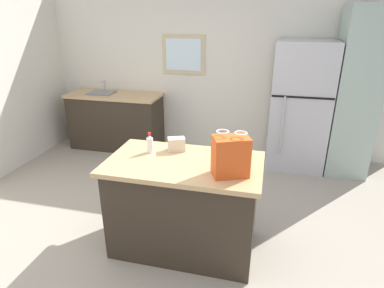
% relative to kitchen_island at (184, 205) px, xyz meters
% --- Properties ---
extents(ground, '(6.54, 6.54, 0.00)m').
position_rel_kitchen_island_xyz_m(ground, '(-0.18, -0.04, -0.46)').
color(ground, '#9E9384').
extents(back_wall, '(5.45, 0.13, 2.67)m').
position_rel_kitchen_island_xyz_m(back_wall, '(-0.18, 2.56, 0.88)').
color(back_wall, silver).
rests_on(back_wall, ground).
extents(kitchen_island, '(1.38, 0.81, 0.90)m').
position_rel_kitchen_island_xyz_m(kitchen_island, '(0.00, 0.00, 0.00)').
color(kitchen_island, '#33281E').
rests_on(kitchen_island, ground).
extents(refrigerator, '(0.80, 0.70, 1.80)m').
position_rel_kitchen_island_xyz_m(refrigerator, '(1.11, 2.15, 0.44)').
color(refrigerator, '#B7B7BC').
rests_on(refrigerator, ground).
extents(tall_cabinet, '(0.54, 0.63, 2.25)m').
position_rel_kitchen_island_xyz_m(tall_cabinet, '(1.80, 2.15, 0.67)').
color(tall_cabinet, '#9EB2A8').
rests_on(tall_cabinet, ground).
extents(sink_counter, '(1.52, 0.63, 1.10)m').
position_rel_kitchen_island_xyz_m(sink_counter, '(-1.78, 2.19, 0.01)').
color(sink_counter, '#33281E').
rests_on(sink_counter, ground).
extents(shopping_bag, '(0.33, 0.28, 0.37)m').
position_rel_kitchen_island_xyz_m(shopping_bag, '(0.43, -0.15, 0.61)').
color(shopping_bag, '#DB511E').
rests_on(shopping_bag, kitchen_island).
extents(small_box, '(0.19, 0.16, 0.13)m').
position_rel_kitchen_island_xyz_m(small_box, '(-0.13, 0.23, 0.51)').
color(small_box, beige).
rests_on(small_box, kitchen_island).
extents(bottle, '(0.06, 0.06, 0.20)m').
position_rel_kitchen_island_xyz_m(bottle, '(-0.36, 0.12, 0.54)').
color(bottle, white).
rests_on(bottle, kitchen_island).
extents(ear_defenders, '(0.19, 0.19, 0.06)m').
position_rel_kitchen_island_xyz_m(ear_defenders, '(0.39, 0.23, 0.47)').
color(ear_defenders, black).
rests_on(ear_defenders, kitchen_island).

